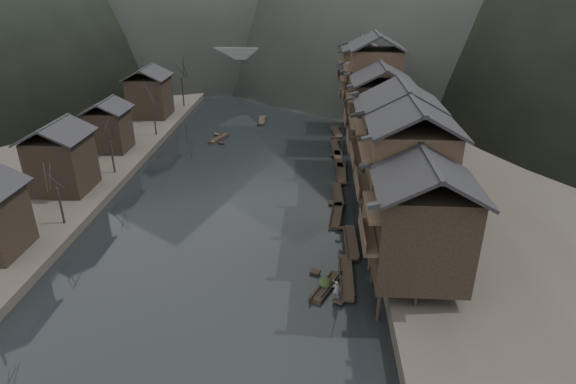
{
  "coord_description": "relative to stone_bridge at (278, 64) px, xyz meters",
  "views": [
    {
      "loc": [
        9.05,
        -40.59,
        24.78
      ],
      "look_at": [
        6.13,
        7.46,
        2.5
      ],
      "focal_mm": 30.0,
      "sensor_mm": 36.0,
      "label": 1
    }
  ],
  "objects": [
    {
      "name": "boatman",
      "position": [
        11.02,
        -80.18,
        -3.82
      ],
      "size": [
        0.69,
        0.52,
        1.7
      ],
      "primitive_type": "imported",
      "rotation": [
        0.0,
        0.0,
        2.94
      ],
      "color": "#5D5D5F",
      "rests_on": "hero_sampan"
    },
    {
      "name": "bamboo_pole",
      "position": [
        11.22,
        -80.18,
        -1.32
      ],
      "size": [
        1.18,
        2.75,
        3.32
      ],
      "primitive_type": "cylinder",
      "rotation": [
        0.73,
        0.0,
        -0.39
      ],
      "color": "#8C7A51",
      "rests_on": "boatman"
    },
    {
      "name": "water",
      "position": [
        0.0,
        -72.0,
        -5.11
      ],
      "size": [
        300.0,
        300.0,
        0.0
      ],
      "primitive_type": "plane",
      "color": "black",
      "rests_on": "ground"
    },
    {
      "name": "midriver_boats",
      "position": [
        -3.58,
        -34.4,
        -4.91
      ],
      "size": [
        7.82,
        15.74,
        0.44
      ],
      "color": "black",
      "rests_on": "water"
    },
    {
      "name": "left_houses",
      "position": [
        -20.5,
        -51.88,
        0.55
      ],
      "size": [
        8.1,
        53.2,
        8.73
      ],
      "color": "black",
      "rests_on": "left_bank"
    },
    {
      "name": "cargo_heap",
      "position": [
        10.16,
        -78.32,
        -4.33
      ],
      "size": [
        1.14,
        1.49,
        0.68
      ],
      "primitive_type": "ellipsoid",
      "color": "black",
      "rests_on": "hero_sampan"
    },
    {
      "name": "stilt_houses",
      "position": [
        17.28,
        -52.92,
        3.8
      ],
      "size": [
        9.0,
        67.6,
        17.03
      ],
      "color": "black",
      "rests_on": "ground"
    },
    {
      "name": "moored_sampans",
      "position": [
        12.18,
        -56.32,
        -4.91
      ],
      "size": [
        2.79,
        48.75,
        0.47
      ],
      "color": "black",
      "rests_on": "water"
    },
    {
      "name": "right_bank",
      "position": [
        35.0,
        -32.0,
        -4.21
      ],
      "size": [
        40.0,
        200.0,
        1.8
      ],
      "primitive_type": "cube",
      "color": "#2D2823",
      "rests_on": "ground"
    },
    {
      "name": "hero_sampan",
      "position": [
        10.26,
        -78.54,
        -4.91
      ],
      "size": [
        2.99,
        5.06,
        0.44
      ],
      "color": "black",
      "rests_on": "water"
    },
    {
      "name": "stone_bridge",
      "position": [
        0.0,
        0.0,
        0.0
      ],
      "size": [
        40.0,
        6.0,
        9.0
      ],
      "color": "#4C4C4F",
      "rests_on": "ground"
    },
    {
      "name": "left_bank",
      "position": [
        -35.0,
        -32.0,
        -4.51
      ],
      "size": [
        40.0,
        200.0,
        1.2
      ],
      "primitive_type": "cube",
      "color": "#2D2823",
      "rests_on": "ground"
    },
    {
      "name": "bare_trees",
      "position": [
        -17.0,
        -50.21,
        1.38
      ],
      "size": [
        3.88,
        63.69,
        7.76
      ],
      "color": "black",
      "rests_on": "left_bank"
    }
  ]
}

